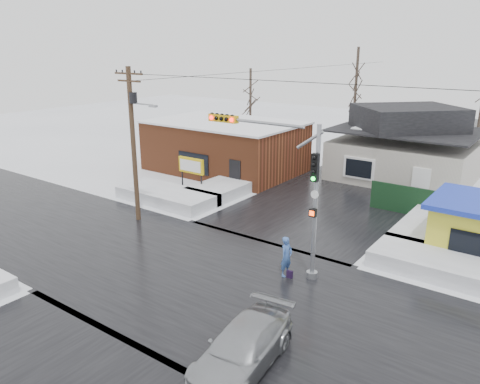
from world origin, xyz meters
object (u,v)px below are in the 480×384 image
Objects in this scene: traffic_signal at (284,176)px; pedestrian at (286,257)px; utility_pole at (134,136)px; kiosk at (479,228)px; marquee_sign at (191,167)px; car at (243,348)px.

traffic_signal is 3.73× the size of pedestrian.
kiosk is (17.43, 6.49, -3.65)m from utility_pole.
traffic_signal reaches higher than pedestrian.
kiosk is (7.07, 7.03, -3.08)m from traffic_signal.
pedestrian is at bearing -131.16° from kiosk.
marquee_sign is at bearing 150.28° from traffic_signal.
pedestrian is (0.51, -0.47, -3.60)m from traffic_signal.
car is at bearing -29.50° from utility_pole.
traffic_signal is 1.44× the size of car.
utility_pole reaches higher than kiosk.
marquee_sign is 18.51m from kiosk.
marquee_sign is 19.41m from car.
utility_pole is at bearing -159.56° from kiosk.
pedestrian is at bearing -30.38° from marquee_sign.
kiosk is 2.45× the size of pedestrian.
utility_pole is (-10.36, 0.53, 0.57)m from traffic_signal.
traffic_signal is 13.42m from marquee_sign.
utility_pole is 11.69m from pedestrian.
utility_pole is 6.87m from marquee_sign.
traffic_signal is 8.24m from car.
traffic_signal is 3.67m from pedestrian.
kiosk reaches higher than marquee_sign.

